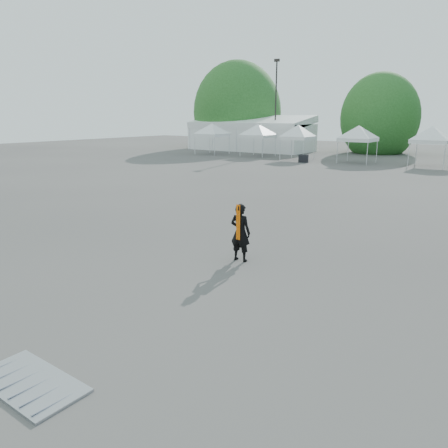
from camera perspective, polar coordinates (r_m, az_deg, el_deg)
The scene contains 13 objects.
ground at distance 14.00m, azimuth 2.68°, elevation -3.41°, with size 120.00×120.00×0.00m, color #474442.
marquee at distance 54.75m, azimuth 3.45°, elevation 11.65°, with size 15.00×6.25×4.23m.
light_pole_west at distance 51.82m, azimuth 6.78°, elevation 15.65°, with size 0.60×0.25×10.30m.
tree_far_w at distance 59.40m, azimuth 1.73°, elevation 14.33°, with size 4.80×4.80×7.30m.
tree_mid_w at distance 53.44m, azimuth 19.65°, elevation 12.93°, with size 4.16×4.16×6.33m.
tent_a at distance 49.05m, azimuth -1.59°, elevation 12.67°, with size 4.13×4.13×3.88m.
tent_b at distance 46.63m, azimuth 4.50°, elevation 12.57°, with size 4.12×4.12×3.88m.
tent_c at distance 43.30m, azimuth 9.66°, elevation 12.31°, with size 3.74×3.74×3.88m.
tent_d at distance 41.48m, azimuth 17.19°, elevation 11.83°, with size 4.08×4.08×3.88m.
tent_e at distance 40.82m, azimuth 25.56°, elevation 11.08°, with size 4.13×4.13×3.88m.
man at distance 12.75m, azimuth 2.15°, elevation -1.10°, with size 0.66×0.46×1.73m.
barrier_mid at distance 8.06m, azimuth -24.02°, elevation -18.37°, with size 1.98×1.01×0.06m.
crate_west at distance 41.08m, azimuth 10.34°, elevation 8.41°, with size 0.89×0.69×0.69m, color black.
Camera 1 is at (7.26, -11.22, 4.18)m, focal length 35.00 mm.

